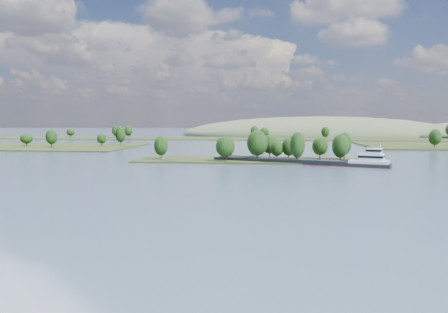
# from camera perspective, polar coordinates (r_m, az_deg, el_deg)

# --- Properties ---
(ground) EXTENTS (1800.00, 1800.00, 0.00)m
(ground) POSITION_cam_1_polar(r_m,az_deg,el_deg) (129.81, 2.17, -3.03)
(ground) COLOR #3C5067
(ground) RESTS_ON ground
(tree_island) EXTENTS (100.00, 30.87, 14.13)m
(tree_island) POSITION_cam_1_polar(r_m,az_deg,el_deg) (187.91, 5.29, 0.54)
(tree_island) COLOR #243015
(tree_island) RESTS_ON ground
(back_shoreline) EXTENTS (900.00, 60.00, 15.23)m
(back_shoreline) POSITION_cam_1_polar(r_m,az_deg,el_deg) (408.42, 6.87, 2.37)
(back_shoreline) COLOR #243015
(back_shoreline) RESTS_ON ground
(hill_west) EXTENTS (320.00, 160.00, 44.00)m
(hill_west) POSITION_cam_1_polar(r_m,az_deg,el_deg) (510.95, 12.31, 2.69)
(hill_west) COLOR #48563B
(hill_west) RESTS_ON ground
(cargo_barge) EXTENTS (70.55, 31.58, 9.71)m
(cargo_barge) POSITION_cam_1_polar(r_m,az_deg,el_deg) (178.06, 11.14, -0.60)
(cargo_barge) COLOR black
(cargo_barge) RESTS_ON ground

